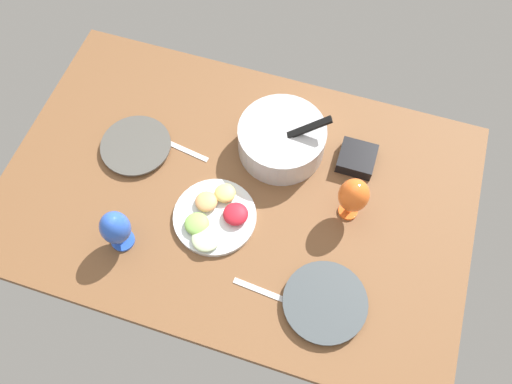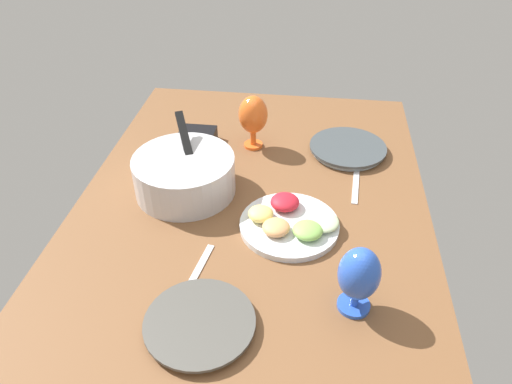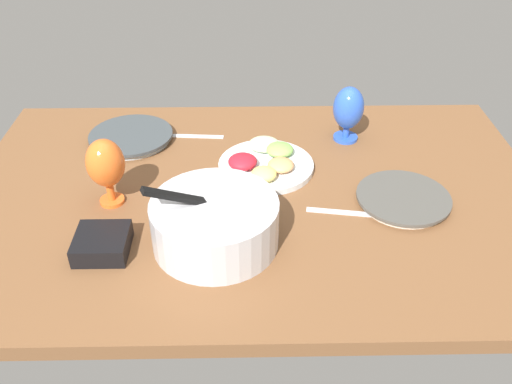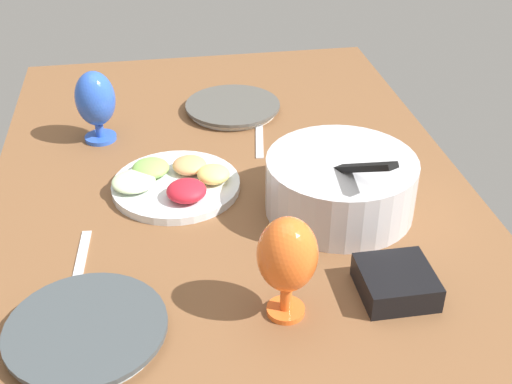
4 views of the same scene
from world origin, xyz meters
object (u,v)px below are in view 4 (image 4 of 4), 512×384
Objects in this scene: hurricane_glass_blue at (95,101)px; mixing_bowl at (341,183)px; dinner_plate_right at (87,331)px; hurricane_glass_orange at (287,257)px; dinner_plate_left at (233,107)px; square_bowl_black at (396,281)px; fruit_platter at (175,182)px.

mixing_bowl is at bearing 51.76° from hurricane_glass_blue.
dinner_plate_right is 1.38× the size of hurricane_glass_orange.
dinner_plate_left is 1.32× the size of hurricane_glass_orange.
dinner_plate_left is 51.97cm from mixing_bowl.
dinner_plate_left is at bearing -166.57° from square_bowl_black.
hurricane_glass_blue is 84.41cm from square_bowl_black.
dinner_plate_left is at bearing 178.80° from hurricane_glass_orange.
mixing_bowl is 1.64× the size of hurricane_glass_orange.
hurricane_glass_blue is (-39.09, -49.60, 4.01)cm from mixing_bowl.
fruit_platter is at bearing -25.84° from dinner_plate_left.
dinner_plate_left is 0.90× the size of fruit_platter.
hurricane_glass_orange is (-0.31, 32.73, 10.58)cm from dinner_plate_right.
dinner_plate_left is at bearing -162.64° from mixing_bowl.
hurricane_glass_orange reaches higher than hurricane_glass_blue.
square_bowl_black is at bearing 38.50° from hurricane_glass_blue.
hurricane_glass_orange is at bearing 90.54° from dinner_plate_right.
mixing_bowl reaches higher than hurricane_glass_orange.
dinner_plate_right is at bearing -23.76° from dinner_plate_left.
fruit_platter is 1.46× the size of hurricane_glass_orange.
mixing_bowl is 33.58cm from hurricane_glass_orange.
dinner_plate_left is at bearing 156.24° from dinner_plate_right.
dinner_plate_left is 1.41× the size of hurricane_glass_blue.
hurricane_glass_orange is at bearing -30.98° from mixing_bowl.
fruit_platter is 31.97cm from hurricane_glass_blue.
square_bowl_black is (39.83, 35.69, 0.70)cm from fruit_platter.
dinner_plate_right is at bearing -0.16° from hurricane_glass_blue.
hurricane_glass_blue is at bearing -147.33° from fruit_platter.
dinner_plate_right reaches higher than dinner_plate_left.
hurricane_glass_orange is (28.41, -17.06, 5.48)cm from mixing_bowl.
fruit_platter reaches higher than dinner_plate_right.
square_bowl_black is at bearing 13.43° from dinner_plate_left.
square_bowl_black is at bearing 5.83° from mixing_bowl.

